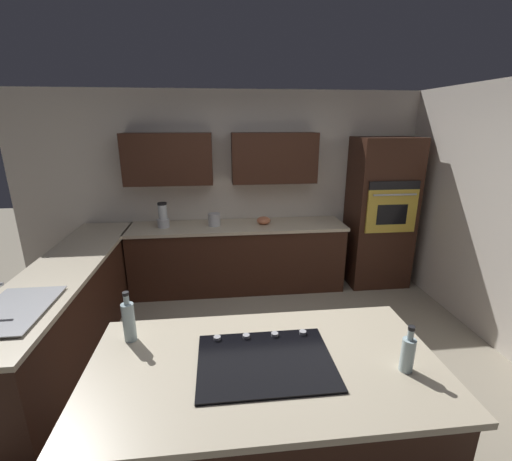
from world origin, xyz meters
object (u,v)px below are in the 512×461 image
Objects in this scene: mixing_bowl at (264,220)px; wall_oven at (380,213)px; oil_bottle at (129,321)px; second_bottle at (408,353)px; blender at (163,217)px; kettle at (214,220)px; cooktop at (265,361)px; sink_unit at (12,310)px.

wall_oven is at bearing 179.53° from mixing_bowl.
oil_bottle is 1.21× the size of second_bottle.
wall_oven is 6.23× the size of blender.
wall_oven reaches higher than kettle.
wall_oven is at bearing 179.74° from blender.
blender is 0.65m from kettle.
wall_oven reaches higher than oil_bottle.
cooktop is 0.87m from oil_bottle.
cooktop is 4.15× the size of mixing_bowl.
oil_bottle is at bearing 154.66° from sink_unit.
second_bottle is (-0.40, 2.91, 0.06)m from mixing_bowl.
wall_oven is 4.19m from sink_unit.
sink_unit reaches higher than mixing_bowl.
cooktop is (1.95, 2.75, -0.10)m from wall_oven.
blender is at bearing -71.07° from cooktop.
oil_bottle reaches higher than kettle.
second_bottle is (-2.48, 0.89, 0.09)m from sink_unit.
sink_unit is 1.88m from cooktop.
oil_bottle reaches higher than blender.
wall_oven is 2.90m from blender.
kettle is at bearing -70.13° from second_bottle.
cooktop is 2.79× the size of second_bottle.
sink_unit is 2.48m from kettle.
wall_oven is at bearing -138.41° from oil_bottle.
blender reaches higher than kettle.
blender is (2.90, -0.01, 0.03)m from wall_oven.
blender reaches higher than cooktop.
wall_oven is at bearing 179.67° from kettle.
kettle is (2.25, -0.01, -0.03)m from wall_oven.
cooktop is 4.68× the size of kettle.
wall_oven is 3.69m from oil_bottle.
kettle is 0.60× the size of second_bottle.
cooktop is 2.31× the size of oil_bottle.
sink_unit is 3.83× the size of mixing_bowl.
second_bottle reaches higher than sink_unit.
kettle is at bearing 0.00° from mixing_bowl.
oil_bottle is 1.62m from second_bottle.
kettle is at bearing -0.33° from wall_oven.
blender is (-0.78, -2.02, 0.12)m from sink_unit.
mixing_bowl is (-0.35, -2.76, 0.04)m from cooktop.
blender is at bearing 0.00° from kettle.
blender is 3.37m from second_bottle.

